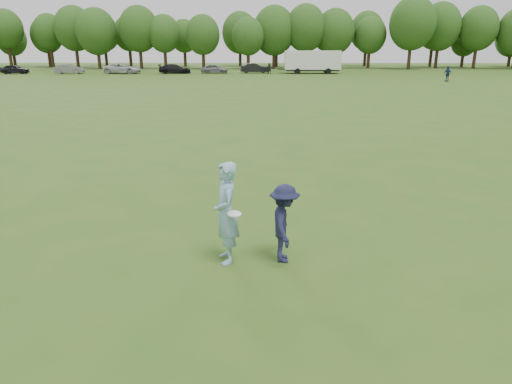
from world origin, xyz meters
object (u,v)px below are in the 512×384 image
at_px(thrower, 226,213).
at_px(car_f, 255,68).
at_px(car_a, 15,69).
at_px(car_b, 69,69).
at_px(player_far_b, 447,74).
at_px(car_c, 123,68).
at_px(defender, 284,223).
at_px(player_far_d, 269,68).
at_px(field_cone, 450,78).
at_px(car_e, 214,69).
at_px(cargo_trailer, 312,61).
at_px(car_d, 175,69).

height_order(thrower, car_f, thrower).
distance_m(car_a, car_b, 7.76).
distance_m(player_far_b, car_b, 50.91).
height_order(player_far_b, car_c, player_far_b).
xyz_separation_m(defender, player_far_d, (0.53, 59.80, -0.02)).
bearing_deg(thrower, car_f, 166.46).
bearing_deg(field_cone, car_b, 168.66).
relative_size(car_b, car_e, 1.05).
relative_size(field_cone, cargo_trailer, 0.03).
bearing_deg(defender, car_d, 12.42).
height_order(field_cone, cargo_trailer, cargo_trailer).
distance_m(defender, car_d, 61.52).
bearing_deg(car_e, player_far_d, -98.68).
xyz_separation_m(defender, car_d, (-13.23, 60.09, -0.11)).
bearing_deg(player_far_d, car_c, -166.85).
bearing_deg(car_c, car_d, -83.21).
bearing_deg(thrower, defender, 77.76).
xyz_separation_m(car_c, cargo_trailer, (27.52, 0.81, 1.04)).
distance_m(car_d, field_cone, 37.22).
xyz_separation_m(thrower, car_b, (-27.24, 59.32, -0.33)).
height_order(car_b, car_f, car_f).
height_order(player_far_d, car_d, player_far_d).
bearing_deg(defender, thrower, 91.74).
bearing_deg(car_e, car_a, 87.14).
xyz_separation_m(defender, car_c, (-20.74, 59.81, -0.05)).
bearing_deg(player_far_d, player_far_b, -21.42).
relative_size(car_a, cargo_trailer, 0.42).
bearing_deg(car_f, cargo_trailer, -97.41).
height_order(defender, car_d, defender).
relative_size(thrower, car_f, 0.47).
bearing_deg(cargo_trailer, car_c, -178.31).
relative_size(player_far_d, car_d, 0.33).
height_order(thrower, player_far_d, thrower).
xyz_separation_m(player_far_b, car_c, (-41.48, 13.96, -0.12)).
height_order(defender, car_e, defender).
relative_size(thrower, car_d, 0.43).
height_order(defender, player_far_d, defender).
bearing_deg(defender, car_a, 31.45).
bearing_deg(field_cone, cargo_trailer, 143.52).
xyz_separation_m(car_b, cargo_trailer, (35.15, 1.34, 1.10)).
distance_m(thrower, cargo_trailer, 61.18).
bearing_deg(car_b, car_e, -92.77).
relative_size(car_a, car_f, 0.90).
distance_m(car_f, cargo_trailer, 8.48).
xyz_separation_m(player_far_b, car_d, (-33.96, 14.23, -0.19)).
relative_size(defender, car_c, 0.30).
relative_size(player_far_b, car_b, 0.42).
relative_size(thrower, cargo_trailer, 0.22).
relative_size(car_b, car_f, 0.96).
height_order(thrower, defender, thrower).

